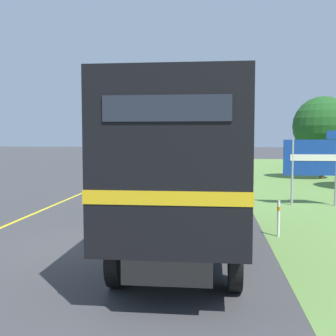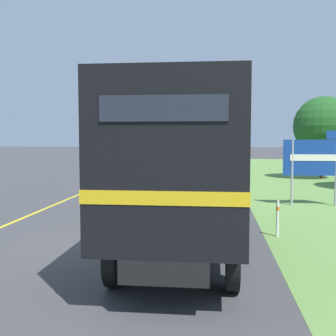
{
  "view_description": "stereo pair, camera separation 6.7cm",
  "coord_description": "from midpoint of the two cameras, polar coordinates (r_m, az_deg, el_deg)",
  "views": [
    {
      "loc": [
        2.35,
        -9.69,
        2.59
      ],
      "look_at": [
        0.3,
        9.1,
        1.2
      ],
      "focal_mm": 45.0,
      "sensor_mm": 36.0,
      "label": 1
    },
    {
      "loc": [
        2.42,
        -9.68,
        2.59
      ],
      "look_at": [
        0.3,
        9.1,
        1.2
      ],
      "focal_mm": 45.0,
      "sensor_mm": 36.0,
      "label": 2
    }
  ],
  "objects": [
    {
      "name": "centre_dash_farthest",
      "position": [
        36.87,
        2.71,
        0.18
      ],
      "size": [
        0.12,
        2.6,
        0.01
      ],
      "primitive_type": "cube",
      "color": "white",
      "rests_on": "ground"
    },
    {
      "name": "horse_trailer_truck",
      "position": [
        9.44,
        2.29,
        0.62
      ],
      "size": [
        2.38,
        8.01,
        3.6
      ],
      "color": "black",
      "rests_on": "ground"
    },
    {
      "name": "highway_sign",
      "position": [
        16.75,
        19.46,
        1.18
      ],
      "size": [
        2.29,
        0.09,
        2.84
      ],
      "color": "#9E9EA3",
      "rests_on": "ground"
    },
    {
      "name": "lead_car_grey_ahead",
      "position": [
        40.17,
        5.77,
        1.95
      ],
      "size": [
        1.8,
        4.6,
        2.05
      ],
      "color": "black",
      "rests_on": "ground"
    },
    {
      "name": "centre_dash_near",
      "position": [
        10.89,
        -6.5,
        -9.57
      ],
      "size": [
        0.12,
        2.6,
        0.01
      ],
      "primitive_type": "cube",
      "color": "white",
      "rests_on": "ground"
    },
    {
      "name": "lead_car_white",
      "position": [
        28.21,
        -2.14,
        0.87
      ],
      "size": [
        1.8,
        3.87,
        1.88
      ],
      "color": "black",
      "rests_on": "ground"
    },
    {
      "name": "delineator_post",
      "position": [
        11.37,
        14.79,
        -6.5
      ],
      "size": [
        0.08,
        0.08,
        0.95
      ],
      "color": "white",
      "rests_on": "ground"
    },
    {
      "name": "centre_dash_mid_a",
      "position": [
        17.27,
        -1.58,
        -4.41
      ],
      "size": [
        0.12,
        2.6,
        0.01
      ],
      "primitive_type": "cube",
      "color": "white",
      "rests_on": "ground"
    },
    {
      "name": "centre_dash_mid_b",
      "position": [
        23.77,
        0.64,
        -2.04
      ],
      "size": [
        0.12,
        2.6,
        0.01
      ],
      "primitive_type": "cube",
      "color": "white",
      "rests_on": "ground"
    },
    {
      "name": "roadside_tree_mid",
      "position": [
        27.75,
        20.39,
        5.34
      ],
      "size": [
        3.66,
        3.66,
        5.1
      ],
      "color": "#4C3823",
      "rests_on": "ground"
    },
    {
      "name": "edge_line_yellow",
      "position": [
        23.71,
        -8.48,
        -2.1
      ],
      "size": [
        0.12,
        55.54,
        0.01
      ],
      "primitive_type": "cube",
      "color": "yellow",
      "rests_on": "ground"
    },
    {
      "name": "ground_plane",
      "position": [
        10.31,
        -7.29,
        -10.39
      ],
      "size": [
        200.0,
        200.0,
        0.0
      ],
      "primitive_type": "plane",
      "color": "#3D3D3F"
    },
    {
      "name": "centre_dash_far",
      "position": [
        30.31,
        1.9,
        -0.69
      ],
      "size": [
        0.12,
        2.6,
        0.01
      ],
      "primitive_type": "cube",
      "color": "white",
      "rests_on": "ground"
    }
  ]
}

